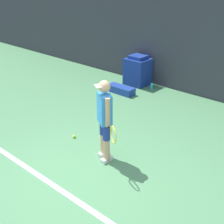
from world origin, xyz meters
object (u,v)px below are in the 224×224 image
covered_chair (138,71)px  water_bottle (152,86)px  tennis_player (105,118)px  equipment_bag (121,90)px  tennis_ball (74,136)px

covered_chair → water_bottle: size_ratio=4.14×
tennis_player → equipment_bag: 3.57m
tennis_player → equipment_bag: size_ratio=1.88×
tennis_player → covered_chair: (-2.13, 3.78, -0.44)m
tennis_player → water_bottle: size_ratio=7.12×
water_bottle → tennis_player: bearing=-67.6°
tennis_ball → water_bottle: (-0.48, 3.58, 0.07)m
equipment_bag → water_bottle: bearing=61.4°
water_bottle → tennis_ball: bearing=-82.4°
tennis_player → covered_chair: bearing=150.5°
tennis_player → covered_chair: tennis_player is taller
covered_chair → equipment_bag: (0.11, -0.93, -0.33)m
tennis_player → tennis_ball: tennis_player is taller
tennis_ball → water_bottle: 3.61m
tennis_player → tennis_ball: 1.36m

